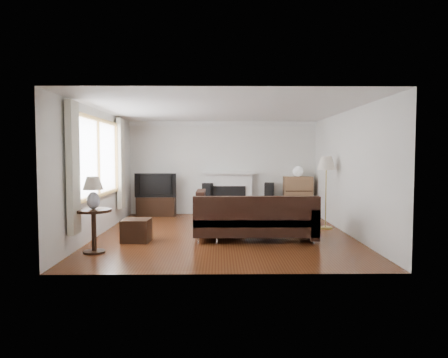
{
  "coord_description": "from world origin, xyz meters",
  "views": [
    {
      "loc": [
        -0.09,
        -8.02,
        1.6
      ],
      "look_at": [
        0.0,
        0.3,
        1.1
      ],
      "focal_mm": 32.0,
      "sensor_mm": 36.0,
      "label": 1
    }
  ],
  "objects_px": {
    "tv_stand": "(156,206)",
    "floor_lamp": "(326,193)",
    "coffee_table": "(241,218)",
    "side_table": "(94,231)",
    "bookshelf": "(298,196)",
    "sectional_sofa": "(255,219)"
  },
  "relations": [
    {
      "from": "bookshelf",
      "to": "coffee_table",
      "type": "distance_m",
      "value": 2.45
    },
    {
      "from": "tv_stand",
      "to": "floor_lamp",
      "type": "distance_m",
      "value": 4.45
    },
    {
      "from": "floor_lamp",
      "to": "side_table",
      "type": "distance_m",
      "value": 4.88
    },
    {
      "from": "tv_stand",
      "to": "sectional_sofa",
      "type": "xyz_separation_m",
      "value": [
        2.34,
        -3.04,
        0.15
      ]
    },
    {
      "from": "bookshelf",
      "to": "coffee_table",
      "type": "xyz_separation_m",
      "value": [
        -1.61,
        -1.82,
        -0.31
      ]
    },
    {
      "from": "tv_stand",
      "to": "floor_lamp",
      "type": "bearing_deg",
      "value": -25.59
    },
    {
      "from": "sectional_sofa",
      "to": "side_table",
      "type": "xyz_separation_m",
      "value": [
        -2.72,
        -1.0,
        -0.04
      ]
    },
    {
      "from": "sectional_sofa",
      "to": "coffee_table",
      "type": "height_order",
      "value": "sectional_sofa"
    },
    {
      "from": "tv_stand",
      "to": "coffee_table",
      "type": "bearing_deg",
      "value": -39.68
    },
    {
      "from": "bookshelf",
      "to": "sectional_sofa",
      "type": "bearing_deg",
      "value": -114.81
    },
    {
      "from": "bookshelf",
      "to": "side_table",
      "type": "height_order",
      "value": "bookshelf"
    },
    {
      "from": "floor_lamp",
      "to": "side_table",
      "type": "height_order",
      "value": "floor_lamp"
    },
    {
      "from": "coffee_table",
      "to": "sectional_sofa",
      "type": "bearing_deg",
      "value": -60.34
    },
    {
      "from": "bookshelf",
      "to": "sectional_sofa",
      "type": "height_order",
      "value": "bookshelf"
    },
    {
      "from": "coffee_table",
      "to": "side_table",
      "type": "xyz_separation_m",
      "value": [
        -2.53,
        -2.25,
        0.16
      ]
    },
    {
      "from": "coffee_table",
      "to": "floor_lamp",
      "type": "bearing_deg",
      "value": 17.19
    },
    {
      "from": "bookshelf",
      "to": "coffee_table",
      "type": "bearing_deg",
      "value": -131.48
    },
    {
      "from": "sectional_sofa",
      "to": "coffee_table",
      "type": "xyz_separation_m",
      "value": [
        -0.19,
        1.25,
        -0.2
      ]
    },
    {
      "from": "sectional_sofa",
      "to": "coffee_table",
      "type": "distance_m",
      "value": 1.28
    },
    {
      "from": "floor_lamp",
      "to": "bookshelf",
      "type": "bearing_deg",
      "value": 96.71
    },
    {
      "from": "side_table",
      "to": "bookshelf",
      "type": "bearing_deg",
      "value": 44.52
    },
    {
      "from": "tv_stand",
      "to": "side_table",
      "type": "relative_size",
      "value": 1.4
    }
  ]
}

